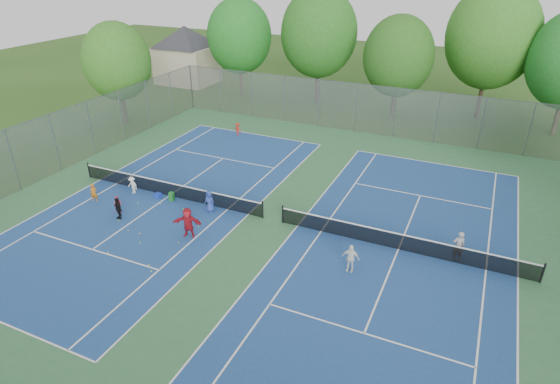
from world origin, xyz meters
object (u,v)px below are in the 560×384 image
Objects in this scene: ball_hopper at (172,197)px; ball_crate at (158,195)px; instructor at (458,246)px; net_right at (399,242)px; net_left at (169,189)px.

ball_crate is at bearing -178.74° from ball_hopper.
net_right is at bearing -15.40° from instructor.
instructor is at bearing 2.40° from ball_crate.
net_left reaches higher than ball_crate.
ball_crate is 1.01m from ball_hopper.
ball_crate is 0.21× the size of instructor.
ball_hopper reaches higher than ball_crate.
net_left is 1.00× the size of net_right.
ball_crate is (-0.50, -0.45, -0.31)m from net_left.
net_right is at bearing 0.00° from net_left.
ball_hopper is (0.50, -0.43, -0.18)m from net_left.
ball_hopper is at bearing -40.49° from net_left.
net_right is 23.65× the size of ball_hopper.
instructor reaches higher than ball_crate.
net_left is at bearing -20.17° from instructor.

